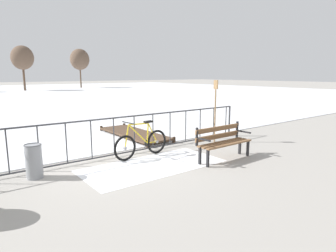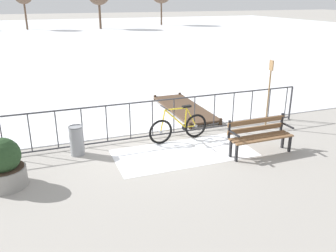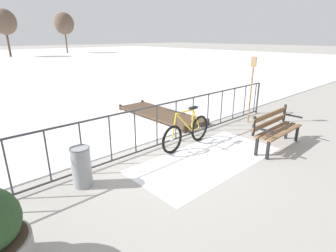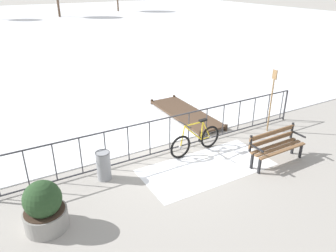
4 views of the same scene
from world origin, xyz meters
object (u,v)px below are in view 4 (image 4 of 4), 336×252
at_px(trash_bin, 104,165).
at_px(bicycle_near_railing, 196,140).
at_px(planter_with_shrub, 44,208).
at_px(oar_upright, 272,97).
at_px(park_bench, 276,144).

bearing_deg(trash_bin, bicycle_near_railing, -0.42).
height_order(planter_with_shrub, trash_bin, planter_with_shrub).
bearing_deg(trash_bin, oar_upright, 0.01).
bearing_deg(park_bench, planter_with_shrub, 176.09).
relative_size(park_bench, oar_upright, 0.81).
xyz_separation_m(planter_with_shrub, oar_upright, (6.98, 1.06, 0.66)).
height_order(trash_bin, oar_upright, oar_upright).
bearing_deg(trash_bin, park_bench, -19.17).
distance_m(planter_with_shrub, oar_upright, 7.09).
distance_m(park_bench, oar_upright, 2.01).
bearing_deg(planter_with_shrub, bicycle_near_railing, 13.89).
height_order(bicycle_near_railing, park_bench, bicycle_near_railing).
bearing_deg(oar_upright, bicycle_near_railing, -179.58).
distance_m(park_bench, trash_bin, 4.42).
distance_m(bicycle_near_railing, planter_with_shrub, 4.34).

